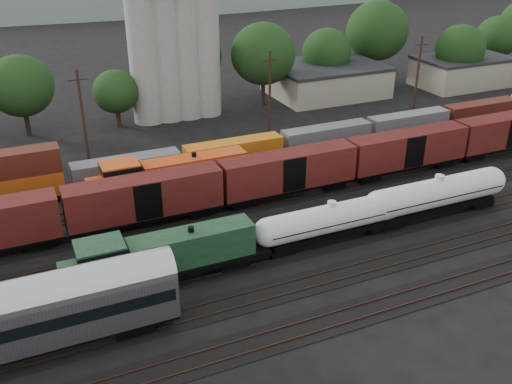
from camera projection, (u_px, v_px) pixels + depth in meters
name	position (u px, v px, depth m)	size (l,w,h in m)	color
ground	(254.00, 230.00, 55.18)	(600.00, 600.00, 0.00)	black
tracks	(254.00, 230.00, 55.16)	(180.00, 33.20, 0.20)	black
green_locomotive	(156.00, 257.00, 45.97)	(17.41, 3.07, 4.61)	black
tank_car_a	(331.00, 220.00, 52.03)	(15.28, 2.73, 4.00)	silver
tank_car_b	(437.00, 194.00, 56.38)	(16.69, 2.99, 4.37)	silver
orange_locomotive	(166.00, 176.00, 60.14)	(18.80, 3.13, 4.70)	black
boxcar_string	(61.00, 213.00, 51.75)	(122.80, 2.90, 4.20)	black
container_wall	(151.00, 162.00, 64.19)	(160.00, 2.60, 5.80)	black
grain_silo	(173.00, 42.00, 81.06)	(13.40, 5.00, 29.00)	#9E9B90
industrial_sheds	(200.00, 100.00, 85.47)	(119.38, 17.26, 5.10)	#9E937F
tree_band	(222.00, 60.00, 88.14)	(163.55, 19.65, 14.13)	black
utility_poles	(182.00, 106.00, 70.56)	(122.20, 0.36, 12.00)	black
distant_hills	(89.00, 22.00, 286.63)	(860.00, 286.00, 130.00)	#59665B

